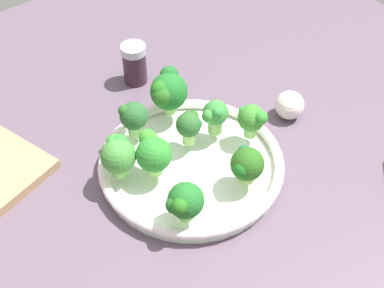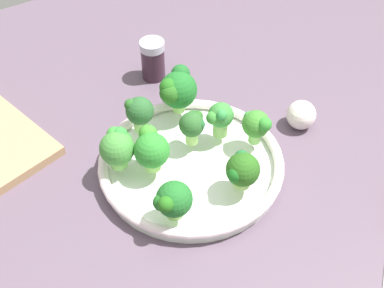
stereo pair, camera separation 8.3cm
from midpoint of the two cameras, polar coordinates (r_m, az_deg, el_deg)
ground_plane at (r=87.27cm, az=-1.89°, el=-4.28°), size 130.00×130.00×2.50cm
bowl at (r=86.46cm, az=-2.76°, el=-2.21°), size 29.10×29.10×2.90cm
broccoli_floret_0 at (r=80.08cm, az=2.71°, el=-2.29°), size 5.05×5.39×5.78cm
broccoli_floret_1 at (r=86.81cm, az=-0.34°, el=2.90°), size 4.07×4.74×6.12cm
broccoli_floret_2 at (r=81.51cm, az=-6.93°, el=-1.06°), size 6.32×5.43×6.40cm
broccoli_floret_3 at (r=90.27cm, az=-5.22°, el=5.38°), size 6.31×6.85×7.60cm
broccoli_floret_4 at (r=75.42cm, az=-3.96°, el=-6.17°), size 5.18×5.67×5.98cm
broccoli_floret_5 at (r=82.16cm, az=-10.50°, el=-1.19°), size 5.52×5.43×6.25cm
broccoli_floret_6 at (r=86.31cm, az=3.59°, el=2.42°), size 4.92×4.39×5.91cm
broccoli_floret_7 at (r=87.64cm, az=-8.81°, el=2.77°), size 4.55×4.55×6.20cm
broccoli_floret_8 at (r=85.53cm, az=-3.09°, el=1.89°), size 4.10×4.28×5.74cm
garlic_bulb at (r=95.70cm, az=7.63°, el=3.90°), size 5.03×5.03×5.03cm
pepper_shaker at (r=102.69cm, az=-8.32°, el=8.14°), size 4.56×4.56×7.83cm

